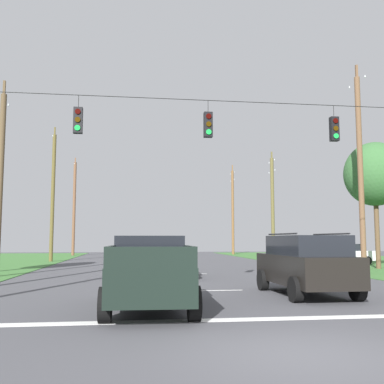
# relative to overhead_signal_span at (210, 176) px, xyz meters

# --- Properties ---
(ground_plane) EXTENTS (120.00, 120.00, 0.00)m
(ground_plane) POSITION_rel_overhead_signal_span_xyz_m (-0.04, -9.15, -4.17)
(ground_plane) COLOR #47474C
(stop_bar_stripe) EXTENTS (16.04, 0.45, 0.01)m
(stop_bar_stripe) POSITION_rel_overhead_signal_span_xyz_m (-0.04, -5.90, -4.17)
(stop_bar_stripe) COLOR white
(stop_bar_stripe) RESTS_ON ground
(lane_dash_0) EXTENTS (2.50, 0.15, 0.01)m
(lane_dash_0) POSITION_rel_overhead_signal_span_xyz_m (-0.04, 0.10, -4.17)
(lane_dash_0) COLOR white
(lane_dash_0) RESTS_ON ground
(lane_dash_1) EXTENTS (2.50, 0.15, 0.01)m
(lane_dash_1) POSITION_rel_overhead_signal_span_xyz_m (-0.04, 8.07, -4.17)
(lane_dash_1) COLOR white
(lane_dash_1) RESTS_ON ground
(lane_dash_2) EXTENTS (2.50, 0.15, 0.01)m
(lane_dash_2) POSITION_rel_overhead_signal_span_xyz_m (-0.04, 15.40, -4.17)
(lane_dash_2) COLOR white
(lane_dash_2) RESTS_ON ground
(overhead_signal_span) EXTENTS (19.14, 0.31, 7.63)m
(overhead_signal_span) POSITION_rel_overhead_signal_span_xyz_m (0.00, 0.00, 0.00)
(overhead_signal_span) COLOR #513A25
(overhead_signal_span) RESTS_ON ground
(pickup_truck) EXTENTS (2.41, 5.45, 1.95)m
(pickup_truck) POSITION_rel_overhead_signal_span_xyz_m (-2.37, -4.04, -3.21)
(pickup_truck) COLOR black
(pickup_truck) RESTS_ON ground
(suv_black) EXTENTS (2.25, 4.82, 2.05)m
(suv_black) POSITION_rel_overhead_signal_span_xyz_m (2.93, -1.73, -3.11)
(suv_black) COLOR black
(suv_black) RESTS_ON ground
(distant_car_crossing_white) EXTENTS (4.38, 2.19, 1.52)m
(distant_car_crossing_white) POSITION_rel_overhead_signal_span_xyz_m (12.46, 15.26, -3.38)
(distant_car_crossing_white) COLOR silver
(distant_car_crossing_white) RESTS_ON ground
(distant_car_oncoming) EXTENTS (2.19, 4.38, 1.52)m
(distant_car_oncoming) POSITION_rel_overhead_signal_span_xyz_m (-0.89, 5.98, -3.38)
(distant_car_oncoming) COLOR slate
(distant_car_oncoming) RESTS_ON ground
(utility_pole_mid_right) EXTENTS (0.30, 1.85, 11.56)m
(utility_pole_mid_right) POSITION_rel_overhead_signal_span_xyz_m (9.49, 6.63, 1.42)
(utility_pole_mid_right) COLOR brown
(utility_pole_mid_right) RESTS_ON ground
(utility_pole_far_right) EXTENTS (0.31, 1.79, 9.58)m
(utility_pole_far_right) POSITION_rel_overhead_signal_span_xyz_m (9.36, 21.86, 0.57)
(utility_pole_far_right) COLOR brown
(utility_pole_far_right) RESTS_ON ground
(utility_pole_near_left) EXTENTS (0.32, 1.91, 11.04)m
(utility_pole_near_left) POSITION_rel_overhead_signal_span_xyz_m (9.47, 38.14, 1.25)
(utility_pole_near_left) COLOR brown
(utility_pole_near_left) RESTS_ON ground
(utility_pole_far_left) EXTENTS (0.30, 1.88, 10.00)m
(utility_pole_far_left) POSITION_rel_overhead_signal_span_xyz_m (-9.47, 7.33, 0.63)
(utility_pole_far_left) COLOR brown
(utility_pole_far_left) RESTS_ON ground
(utility_pole_distant_right) EXTENTS (0.31, 1.78, 11.39)m
(utility_pole_distant_right) POSITION_rel_overhead_signal_span_xyz_m (-9.47, 22.73, 1.34)
(utility_pole_distant_right) COLOR brown
(utility_pole_distant_right) RESTS_ON ground
(utility_pole_distant_left) EXTENTS (0.33, 1.61, 11.29)m
(utility_pole_distant_left) POSITION_rel_overhead_signal_span_xyz_m (-9.44, 36.92, 1.31)
(utility_pole_distant_left) COLOR brown
(utility_pole_distant_left) RESTS_ON ground
(tree_roadside_right) EXTENTS (3.84, 3.84, 8.05)m
(tree_roadside_right) POSITION_rel_overhead_signal_span_xyz_m (12.51, 10.46, 1.81)
(tree_roadside_right) COLOR brown
(tree_roadside_right) RESTS_ON ground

